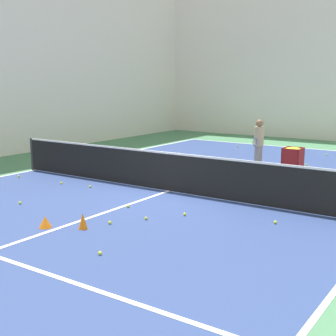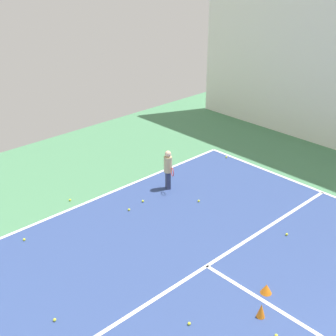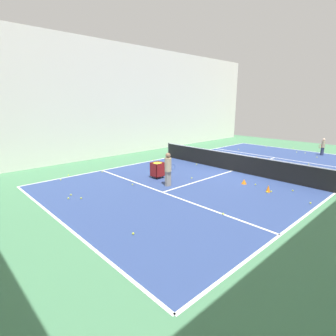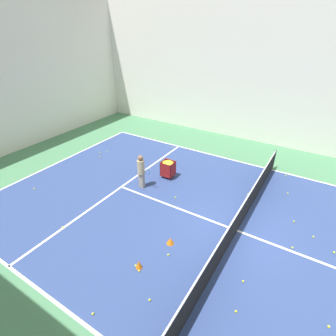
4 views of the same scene
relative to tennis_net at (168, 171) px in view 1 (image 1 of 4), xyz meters
name	(u,v)px [view 1 (image 1 of 4)]	position (x,y,z in m)	size (l,w,h in m)	color
ground_plane	(168,191)	(0.00, 0.00, -0.56)	(31.54, 31.54, 0.00)	#477F56
court_playing_area	(168,191)	(0.00, 0.00, -0.56)	(11.02, 20.73, 0.00)	navy
line_baseline_far	(297,148)	(0.00, 10.36, -0.56)	(11.02, 0.10, 0.00)	white
line_sideline_left	(35,170)	(-5.51, 0.00, -0.56)	(0.10, 20.73, 0.00)	white
line_service_far	(254,162)	(0.00, 5.70, -0.56)	(11.02, 0.10, 0.00)	white
line_centre_service	(168,191)	(0.00, 0.00, -0.56)	(0.10, 11.40, 0.00)	white
hall_enclosure_far	(325,57)	(0.00, 13.85, 3.59)	(17.84, 0.15, 8.31)	silver
tennis_net	(168,171)	(0.00, 0.00, 0.00)	(11.32, 0.10, 1.09)	#2D2D33
coach_at_net	(259,140)	(0.52, 4.86, 0.40)	(0.37, 0.68, 1.68)	gray
ball_cart	(293,155)	(1.97, 4.29, 0.06)	(0.57, 0.61, 0.89)	maroon
training_cone_0	(152,170)	(-1.89, 1.80, -0.44)	(0.27, 0.27, 0.25)	orange
training_cone_1	(124,163)	(-3.32, 2.10, -0.40)	(0.21, 0.21, 0.33)	orange
training_cone_2	(45,222)	(-0.26, -4.11, -0.44)	(0.27, 0.27, 0.24)	orange
training_cone_3	(83,221)	(0.45, -3.73, -0.39)	(0.19, 0.19, 0.34)	orange
tennis_ball_0	(61,183)	(-3.10, -1.03, -0.53)	(0.07, 0.07, 0.07)	yellow
tennis_ball_1	(87,161)	(-5.20, 2.22, -0.53)	(0.07, 0.07, 0.07)	yellow
tennis_ball_3	(179,153)	(-3.38, 5.73, -0.53)	(0.07, 0.07, 0.07)	yellow
tennis_ball_4	(20,203)	(-2.23, -3.20, -0.53)	(0.07, 0.07, 0.07)	yellow
tennis_ball_6	(89,168)	(-4.07, 1.15, -0.53)	(0.07, 0.07, 0.07)	yellow
tennis_ball_7	(128,206)	(0.16, -1.93, -0.53)	(0.07, 0.07, 0.07)	yellow
tennis_ball_9	(110,222)	(0.68, -3.17, -0.53)	(0.07, 0.07, 0.07)	yellow
tennis_ball_11	(90,187)	(-2.07, -0.90, -0.53)	(0.07, 0.07, 0.07)	yellow
tennis_ball_13	(327,155)	(1.78, 8.83, -0.53)	(0.07, 0.07, 0.07)	yellow
tennis_ball_14	(185,214)	(1.65, -1.74, -0.53)	(0.07, 0.07, 0.07)	yellow
tennis_ball_15	(238,146)	(-2.32, 9.04, -0.53)	(0.07, 0.07, 0.07)	yellow
tennis_ball_16	(120,167)	(-3.43, 2.01, -0.53)	(0.07, 0.07, 0.07)	yellow
tennis_ball_17	(126,166)	(-3.33, 2.22, -0.53)	(0.07, 0.07, 0.07)	yellow
tennis_ball_20	(306,165)	(1.86, 6.07, -0.53)	(0.07, 0.07, 0.07)	yellow
tennis_ball_22	(146,218)	(1.12, -2.49, -0.53)	(0.07, 0.07, 0.07)	yellow
tennis_ball_23	(259,200)	(2.53, 0.35, -0.53)	(0.07, 0.07, 0.07)	yellow
tennis_ball_25	(135,172)	(-2.39, 1.57, -0.53)	(0.07, 0.07, 0.07)	yellow
tennis_ball_26	(236,174)	(0.57, 3.04, -0.53)	(0.07, 0.07, 0.07)	yellow
tennis_ball_31	(275,222)	(3.57, -1.16, -0.53)	(0.07, 0.07, 0.07)	yellow
tennis_ball_32	(100,253)	(1.73, -4.62, -0.53)	(0.07, 0.07, 0.07)	yellow
tennis_ball_33	(19,176)	(-4.94, -1.11, -0.53)	(0.07, 0.07, 0.07)	yellow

